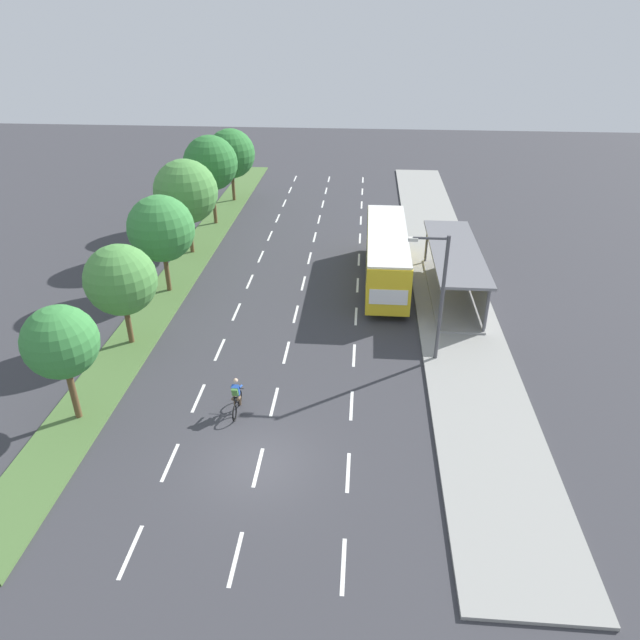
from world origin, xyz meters
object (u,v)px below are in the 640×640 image
object	(u,v)px
median_tree_nearest	(61,342)
median_tree_second	(121,280)
bus_shelter	(458,268)
median_tree_third	(161,229)
median_tree_farthest	(231,154)
median_tree_fourth	(186,192)
median_tree_fifth	(211,163)
cyclist	(236,398)
streetlight	(439,291)
bus	(387,252)

from	to	relation	value
median_tree_nearest	median_tree_second	distance (m)	6.33
bus_shelter	median_tree_nearest	bearing A→B (deg)	-142.78
median_tree_third	median_tree_farthest	size ratio (longest dim) A/B	0.95
bus_shelter	median_tree_fourth	bearing A→B (deg)	163.10
median_tree_farthest	median_tree_fifth	bearing A→B (deg)	-91.61
cyclist	median_tree_fifth	xyz separation A→B (m)	(-6.83, 24.34, 4.17)
cyclist	streetlight	size ratio (longest dim) A/B	0.28
bus_shelter	median_tree_second	distance (m)	19.29
median_tree_third	streetlight	world-z (taller)	streetlight
median_tree_farthest	median_tree_second	bearing A→B (deg)	-90.30
median_tree_second	median_tree_farthest	bearing A→B (deg)	89.70
median_tree_nearest	median_tree_second	world-z (taller)	median_tree_second
median_tree_nearest	median_tree_third	world-z (taller)	median_tree_third
median_tree_second	median_tree_third	distance (m)	6.34
median_tree_nearest	streetlight	xyz separation A→B (m)	(15.68, 5.95, 0.03)
bus_shelter	median_tree_second	size ratio (longest dim) A/B	1.94
median_tree_fifth	median_tree_nearest	bearing A→B (deg)	-89.85
median_tree_third	median_tree_fifth	distance (m)	12.69
bus	median_tree_second	size ratio (longest dim) A/B	2.09
bus_shelter	cyclist	distance (m)	16.73
bus	cyclist	bearing A→B (deg)	-115.33
median_tree_third	median_tree_fifth	bearing A→B (deg)	90.43
bus	cyclist	size ratio (longest dim) A/B	6.20
median_tree_fourth	bus_shelter	bearing A→B (deg)	-16.90
bus	streetlight	xyz separation A→B (m)	(2.17, -9.28, 1.82)
bus	median_tree_third	xyz separation A→B (m)	(-13.48, -2.57, 2.07)
bus	median_tree_second	bearing A→B (deg)	-146.66
bus_shelter	median_tree_farthest	xyz separation A→B (m)	(-17.67, 18.14, 2.42)
median_tree_fourth	median_tree_fifth	size ratio (longest dim) A/B	0.95
bus	median_tree_farthest	bearing A→B (deg)	129.21
bus	median_tree_third	bearing A→B (deg)	-169.20
median_tree_fourth	streetlight	size ratio (longest dim) A/B	1.02
bus	median_tree_third	distance (m)	13.88
streetlight	median_tree_fifth	bearing A→B (deg)	129.10
cyclist	streetlight	bearing A→B (deg)	29.16
median_tree_nearest	median_tree_second	size ratio (longest dim) A/B	0.98
bus	median_tree_second	distance (m)	16.28
median_tree_nearest	median_tree_fourth	bearing A→B (deg)	90.78
median_tree_fourth	median_tree_second	bearing A→B (deg)	-88.93
bus	median_tree_fourth	distance (m)	14.48
bus_shelter	cyclist	bearing A→B (deg)	-131.34
median_tree_fourth	median_tree_third	bearing A→B (deg)	-87.40
cyclist	median_tree_third	bearing A→B (deg)	119.95
cyclist	streetlight	world-z (taller)	streetlight
bus_shelter	median_tree_third	world-z (taller)	median_tree_third
bus	cyclist	world-z (taller)	bus
median_tree_second	median_tree_fourth	world-z (taller)	median_tree_fourth
cyclist	median_tree_nearest	size ratio (longest dim) A/B	0.34
median_tree_fifth	median_tree_farthest	distance (m)	6.37
bus_shelter	cyclist	size ratio (longest dim) A/B	5.77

